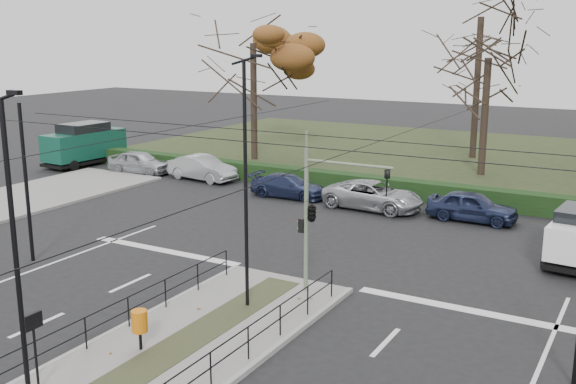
# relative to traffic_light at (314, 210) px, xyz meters

# --- Properties ---
(ground) EXTENTS (140.00, 140.00, 0.00)m
(ground) POSITION_rel_traffic_light_xyz_m (-1.33, -4.11, -2.90)
(ground) COLOR black
(ground) RESTS_ON ground
(median_island) EXTENTS (4.40, 15.00, 0.14)m
(median_island) POSITION_rel_traffic_light_xyz_m (-1.33, -6.61, -2.83)
(median_island) COLOR slate
(median_island) RESTS_ON ground
(park) EXTENTS (38.00, 26.00, 0.10)m
(park) POSITION_rel_traffic_light_xyz_m (-7.33, 27.89, -2.85)
(park) COLOR #232F17
(park) RESTS_ON ground
(hedge) EXTENTS (38.00, 1.00, 1.00)m
(hedge) POSITION_rel_traffic_light_xyz_m (-7.33, 14.49, -2.40)
(hedge) COLOR black
(hedge) RESTS_ON ground
(median_railing) EXTENTS (4.14, 13.24, 0.92)m
(median_railing) POSITION_rel_traffic_light_xyz_m (-1.33, -6.71, -1.92)
(median_railing) COLOR black
(median_railing) RESTS_ON median_island
(catenary) EXTENTS (20.00, 34.00, 6.00)m
(catenary) POSITION_rel_traffic_light_xyz_m (-1.33, -2.49, 0.52)
(catenary) COLOR black
(catenary) RESTS_ON ground
(traffic_light) EXTENTS (3.22, 1.85, 4.74)m
(traffic_light) POSITION_rel_traffic_light_xyz_m (0.00, 0.00, 0.00)
(traffic_light) COLOR slate
(traffic_light) RESTS_ON median_island
(litter_bin) EXTENTS (0.43, 0.43, 1.11)m
(litter_bin) POSITION_rel_traffic_light_xyz_m (-2.10, -6.01, -1.97)
(litter_bin) COLOR black
(litter_bin) RESTS_ON median_island
(info_panel) EXTENTS (0.11, 0.50, 1.92)m
(info_panel) POSITION_rel_traffic_light_xyz_m (-2.81, -8.80, -1.25)
(info_panel) COLOR black
(info_panel) RESTS_ON median_island
(streetlamp_median_near) EXTENTS (0.60, 0.12, 7.24)m
(streetlamp_median_near) POSITION_rel_traffic_light_xyz_m (-1.31, -10.23, 0.92)
(streetlamp_median_near) COLOR black
(streetlamp_median_near) RESTS_ON median_island
(streetlamp_median_far) EXTENTS (0.64, 0.13, 7.70)m
(streetlamp_median_far) POSITION_rel_traffic_light_xyz_m (-1.23, -2.06, 1.16)
(streetlamp_median_far) COLOR black
(streetlamp_median_far) RESTS_ON median_island
(parked_car_first) EXTENTS (4.23, 1.90, 1.41)m
(parked_car_first) POSITION_rel_traffic_light_xyz_m (-18.69, 12.66, -2.19)
(parked_car_first) COLOR #9A9DA2
(parked_car_first) RESTS_ON ground
(parked_car_second) EXTENTS (4.57, 2.03, 1.46)m
(parked_car_second) POSITION_rel_traffic_light_xyz_m (-14.10, 12.96, -2.17)
(parked_car_second) COLOR #9A9DA2
(parked_car_second) RESTS_ON ground
(parked_car_third) EXTENTS (4.24, 1.90, 1.21)m
(parked_car_third) POSITION_rel_traffic_light_xyz_m (-7.53, 11.71, -2.30)
(parked_car_third) COLOR #1C2443
(parked_car_third) RESTS_ON ground
(parked_car_fourth) EXTENTS (5.11, 2.60, 1.38)m
(parked_car_fourth) POSITION_rel_traffic_light_xyz_m (-2.66, 11.56, -2.21)
(parked_car_fourth) COLOR #9A9DA2
(parked_car_fourth) RESTS_ON ground
(green_van) EXTENTS (2.52, 5.77, 2.77)m
(green_van) POSITION_rel_traffic_light_xyz_m (-23.84, 13.14, -1.48)
(green_van) COLOR #0E3E30
(green_van) RESTS_ON ground
(rust_tree) EXTENTS (9.56, 9.56, 10.23)m
(rust_tree) POSITION_rel_traffic_light_xyz_m (-14.91, 20.00, 4.97)
(rust_tree) COLOR black
(rust_tree) RESTS_ON park
(bare_tree_center) EXTENTS (7.41, 7.41, 12.62)m
(bare_tree_center) POSITION_rel_traffic_light_xyz_m (-2.01, 28.02, 6.00)
(bare_tree_center) COLOR black
(bare_tree_center) RESTS_ON park
(bare_tree_near) EXTENTS (5.68, 5.68, 9.29)m
(bare_tree_near) POSITION_rel_traffic_light_xyz_m (-0.02, 22.32, 3.67)
(bare_tree_near) COLOR black
(bare_tree_near) RESTS_ON park
(parked_car_fifth) EXTENTS (4.10, 1.67, 1.39)m
(parked_car_fifth) POSITION_rel_traffic_light_xyz_m (2.16, 11.73, -2.20)
(parked_car_fifth) COLOR #1C2443
(parked_car_fifth) RESTS_ON ground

